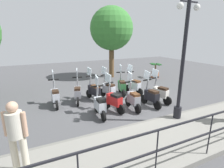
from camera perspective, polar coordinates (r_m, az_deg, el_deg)
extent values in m
plane|color=#4C4C4F|center=(8.08, 3.83, -6.10)|extent=(28.00, 28.00, 0.00)
cube|color=gray|center=(5.77, 20.16, -15.64)|extent=(2.20, 20.00, 0.15)
cube|color=slate|center=(6.43, 13.43, -11.68)|extent=(0.10, 20.00, 0.15)
cube|color=black|center=(4.73, 30.11, -8.64)|extent=(0.04, 16.00, 0.04)
cube|color=black|center=(4.92, 29.35, -13.69)|extent=(0.04, 16.00, 0.04)
cylinder|color=black|center=(4.95, 29.27, -14.23)|extent=(0.03, 0.03, 1.05)
cylinder|color=black|center=(3.89, 14.35, -21.07)|extent=(0.03, 0.03, 1.05)
cylinder|color=black|center=(6.67, 20.55, -8.64)|extent=(0.26, 0.26, 0.40)
cylinder|color=black|center=(6.19, 22.14, 7.03)|extent=(0.12, 0.12, 4.05)
cube|color=black|center=(6.22, 23.93, 23.39)|extent=(0.04, 0.70, 0.04)
sphere|color=white|center=(6.46, 25.98, 21.57)|extent=(0.20, 0.20, 0.20)
sphere|color=white|center=(5.95, 21.37, 22.69)|extent=(0.20, 0.20, 0.20)
cylinder|color=beige|center=(4.46, -29.21, -19.31)|extent=(0.14, 0.14, 0.82)
cylinder|color=beige|center=(4.36, -26.59, -19.82)|extent=(0.14, 0.14, 0.82)
cylinder|color=beige|center=(4.08, -29.14, -11.55)|extent=(0.43, 0.43, 0.55)
sphere|color=tan|center=(3.93, -29.87, -6.50)|extent=(0.22, 0.22, 0.22)
cylinder|color=tan|center=(4.18, -31.55, -11.04)|extent=(0.09, 0.09, 0.52)
cylinder|color=tan|center=(3.97, -26.65, -11.68)|extent=(0.09, 0.09, 0.52)
cylinder|color=brown|center=(12.88, -0.15, 7.42)|extent=(0.36, 0.36, 2.33)
sphere|color=#387A33|center=(12.77, -0.16, 17.66)|extent=(3.00, 3.00, 3.00)
cylinder|color=#9E5B3D|center=(13.15, 13.85, 2.97)|extent=(0.56, 0.56, 0.45)
cylinder|color=brown|center=(13.06, 13.98, 5.01)|extent=(0.10, 0.10, 0.50)
ellipsoid|color=#235B28|center=(13.21, 13.38, 6.48)|extent=(0.56, 0.16, 0.10)
ellipsoid|color=#235B28|center=(12.83, 14.77, 6.13)|extent=(0.56, 0.16, 0.10)
ellipsoid|color=#235B28|center=(12.86, 13.20, 6.25)|extent=(0.56, 0.16, 0.10)
ellipsoid|color=#235B28|center=(13.17, 14.91, 6.35)|extent=(0.56, 0.16, 0.10)
ellipsoid|color=#235B28|center=(13.04, 12.95, 6.39)|extent=(0.56, 0.16, 0.10)
ellipsoid|color=#235B28|center=(12.99, 15.19, 6.21)|extent=(0.56, 0.16, 0.10)
cylinder|color=black|center=(8.51, 12.82, -3.91)|extent=(0.41, 0.19, 0.40)
cylinder|color=black|center=(8.10, 17.64, -5.26)|extent=(0.41, 0.19, 0.40)
cube|color=beige|center=(8.17, 15.81, -2.86)|extent=(0.66, 0.44, 0.36)
cube|color=beige|center=(8.30, 14.13, -2.29)|extent=(0.20, 0.32, 0.44)
cube|color=black|center=(8.06, 16.35, -1.42)|extent=(0.46, 0.37, 0.10)
cylinder|color=gray|center=(8.24, 13.94, 0.16)|extent=(0.20, 0.12, 0.55)
cube|color=black|center=(8.17, 14.06, 2.02)|extent=(0.19, 0.44, 0.05)
cube|color=silver|center=(8.16, 13.80, 3.46)|extent=(0.38, 0.14, 0.42)
cylinder|color=black|center=(8.06, 10.39, -4.87)|extent=(0.41, 0.12, 0.40)
cylinder|color=black|center=(7.51, 14.61, -6.67)|extent=(0.41, 0.12, 0.40)
cube|color=black|center=(7.62, 12.98, -3.97)|extent=(0.63, 0.34, 0.36)
cube|color=black|center=(7.81, 11.51, -3.25)|extent=(0.15, 0.31, 0.44)
cube|color=black|center=(7.51, 13.45, -2.46)|extent=(0.42, 0.30, 0.10)
cylinder|color=gray|center=(7.75, 11.35, -0.64)|extent=(0.19, 0.09, 0.55)
cube|color=black|center=(7.68, 11.46, 1.33)|extent=(0.10, 0.44, 0.05)
cube|color=silver|center=(7.68, 11.24, 2.87)|extent=(0.39, 0.07, 0.42)
cylinder|color=black|center=(7.67, 5.26, -5.73)|extent=(0.40, 0.10, 0.40)
cylinder|color=black|center=(7.00, 8.41, -7.97)|extent=(0.40, 0.10, 0.40)
cube|color=gray|center=(7.16, 7.16, -4.96)|extent=(0.61, 0.31, 0.36)
cube|color=gray|center=(7.39, 6.07, -4.10)|extent=(0.14, 0.31, 0.44)
cube|color=#4C2D19|center=(7.03, 7.50, -3.38)|extent=(0.41, 0.28, 0.10)
cylinder|color=gray|center=(7.33, 5.92, -1.34)|extent=(0.19, 0.08, 0.55)
cube|color=black|center=(7.26, 5.98, 0.74)|extent=(0.08, 0.44, 0.05)
cube|color=silver|center=(7.26, 5.80, 2.38)|extent=(0.39, 0.05, 0.42)
cylinder|color=black|center=(7.41, -1.75, -6.44)|extent=(0.41, 0.20, 0.40)
cylinder|color=black|center=(6.86, 2.87, -8.33)|extent=(0.41, 0.20, 0.40)
cube|color=#B21E1E|center=(6.97, 0.95, -5.43)|extent=(0.66, 0.45, 0.36)
cube|color=#B21E1E|center=(7.16, -0.66, -4.68)|extent=(0.20, 0.32, 0.44)
cube|color=black|center=(6.84, 1.37, -3.78)|extent=(0.46, 0.37, 0.10)
cylinder|color=gray|center=(7.09, -1.00, -1.86)|extent=(0.20, 0.12, 0.55)
cube|color=black|center=(7.01, -1.01, 0.29)|extent=(0.19, 0.44, 0.05)
cube|color=silver|center=(7.00, -1.34, 1.96)|extent=(0.38, 0.14, 0.42)
cylinder|color=black|center=(7.06, -5.06, -7.64)|extent=(0.40, 0.10, 0.40)
cylinder|color=black|center=(6.34, -2.83, -10.39)|extent=(0.40, 0.10, 0.40)
cube|color=#B7BCC6|center=(6.51, -3.82, -6.99)|extent=(0.62, 0.32, 0.36)
cube|color=#B7BCC6|center=(6.76, -4.60, -5.96)|extent=(0.14, 0.31, 0.44)
cube|color=black|center=(6.37, -3.66, -5.30)|extent=(0.42, 0.28, 0.10)
cylinder|color=gray|center=(6.70, -4.82, -2.95)|extent=(0.19, 0.08, 0.55)
cube|color=black|center=(6.62, -4.87, -0.69)|extent=(0.09, 0.44, 0.05)
cube|color=silver|center=(6.62, -5.06, 1.11)|extent=(0.39, 0.05, 0.42)
cylinder|color=black|center=(9.55, 5.28, -1.44)|extent=(0.41, 0.18, 0.40)
cylinder|color=black|center=(9.01, 9.02, -2.60)|extent=(0.41, 0.18, 0.40)
cube|color=#B7BCC6|center=(9.14, 7.54, -0.45)|extent=(0.65, 0.42, 0.36)
cube|color=#B7BCC6|center=(9.33, 6.24, 0.04)|extent=(0.19, 0.32, 0.44)
cube|color=#4C2D19|center=(9.04, 7.92, 0.86)|extent=(0.45, 0.35, 0.10)
cylinder|color=gray|center=(9.28, 6.03, 2.23)|extent=(0.19, 0.11, 0.55)
cube|color=black|center=(9.22, 6.08, 3.89)|extent=(0.17, 0.44, 0.05)
cube|color=silver|center=(9.22, 5.85, 5.17)|extent=(0.38, 0.13, 0.42)
cylinder|color=black|center=(9.50, 2.57, -1.48)|extent=(0.41, 0.18, 0.40)
cylinder|color=black|center=(8.73, 3.78, -3.04)|extent=(0.41, 0.18, 0.40)
cube|color=#2D6B38|center=(8.95, 3.30, -0.68)|extent=(0.65, 0.43, 0.36)
cube|color=#2D6B38|center=(9.22, 2.88, -0.07)|extent=(0.19, 0.32, 0.44)
cube|color=black|center=(8.83, 3.43, 0.63)|extent=(0.45, 0.36, 0.10)
cylinder|color=gray|center=(9.19, 2.82, 2.16)|extent=(0.19, 0.12, 0.55)
cube|color=black|center=(9.13, 2.85, 3.84)|extent=(0.17, 0.44, 0.05)
cube|color=silver|center=(9.15, 2.78, 5.14)|extent=(0.38, 0.13, 0.42)
cylinder|color=black|center=(8.86, -3.03, -2.75)|extent=(0.41, 0.19, 0.40)
cylinder|color=black|center=(8.26, 0.61, -4.09)|extent=(0.41, 0.19, 0.40)
cube|color=#B7BCC6|center=(8.41, -0.91, -1.73)|extent=(0.65, 0.44, 0.36)
cube|color=#B7BCC6|center=(8.61, -2.18, -1.18)|extent=(0.20, 0.32, 0.44)
cube|color=black|center=(8.29, -0.60, -0.32)|extent=(0.46, 0.36, 0.10)
cylinder|color=gray|center=(8.56, -2.46, 1.18)|extent=(0.20, 0.12, 0.55)
cube|color=black|center=(8.50, -2.48, 2.98)|extent=(0.18, 0.44, 0.05)
cube|color=silver|center=(8.50, -2.76, 4.36)|extent=(0.38, 0.14, 0.42)
cylinder|color=black|center=(8.71, -7.53, -3.18)|extent=(0.41, 0.18, 0.40)
cylinder|color=black|center=(8.07, -4.26, -4.63)|extent=(0.41, 0.18, 0.40)
cube|color=black|center=(8.23, -5.67, -2.19)|extent=(0.65, 0.43, 0.36)
cube|color=black|center=(8.45, -6.81, -1.61)|extent=(0.20, 0.32, 0.44)
cube|color=#4C2D19|center=(8.11, -5.43, -0.76)|extent=(0.45, 0.36, 0.10)
cylinder|color=gray|center=(8.40, -7.12, 0.80)|extent=(0.19, 0.12, 0.55)
cube|color=black|center=(8.34, -7.18, 2.63)|extent=(0.17, 0.44, 0.05)
cube|color=silver|center=(8.35, -7.46, 4.03)|extent=(0.38, 0.13, 0.42)
cylinder|color=black|center=(8.56, -10.94, -3.68)|extent=(0.41, 0.19, 0.40)
cylinder|color=black|center=(7.78, -11.07, -5.66)|extent=(0.41, 0.19, 0.40)
cube|color=gray|center=(8.00, -11.11, -2.94)|extent=(0.65, 0.44, 0.36)
cube|color=gray|center=(8.27, -11.07, -2.19)|extent=(0.20, 0.32, 0.44)
cube|color=black|center=(7.86, -11.21, -1.51)|extent=(0.46, 0.36, 0.10)
cylinder|color=gray|center=(8.22, -11.19, 0.30)|extent=(0.20, 0.12, 0.55)
cube|color=black|center=(8.16, -11.29, 2.16)|extent=(0.18, 0.44, 0.05)
cube|color=silver|center=(8.17, -11.35, 3.62)|extent=(0.38, 0.14, 0.42)
cylinder|color=black|center=(8.39, -18.14, -4.58)|extent=(0.40, 0.10, 0.40)
cylinder|color=black|center=(7.62, -17.53, -6.58)|extent=(0.40, 0.10, 0.40)
cube|color=#B7BCC6|center=(7.83, -17.95, -3.82)|extent=(0.61, 0.31, 0.36)
cube|color=#B7BCC6|center=(8.10, -18.17, -3.06)|extent=(0.13, 0.30, 0.44)
cube|color=black|center=(7.69, -18.04, -2.37)|extent=(0.41, 0.28, 0.10)
cylinder|color=gray|center=(8.06, -18.42, -0.53)|extent=(0.19, 0.08, 0.55)
cube|color=black|center=(7.99, -18.59, 1.36)|extent=(0.08, 0.44, 0.05)
cube|color=silver|center=(8.00, -18.74, 2.85)|extent=(0.39, 0.05, 0.42)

